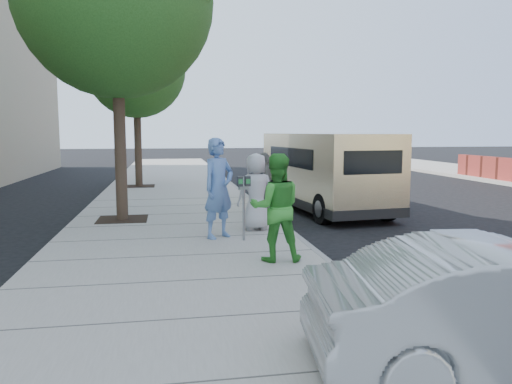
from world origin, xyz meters
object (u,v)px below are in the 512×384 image
(person_striped_polo, at_px, (265,185))
(parking_meter, at_px, (244,194))
(van, at_px, (324,170))
(person_green_shirt, at_px, (276,208))
(person_gray_shirt, at_px, (256,192))
(tree_far, at_px, (137,64))
(person_officer, at_px, (219,188))

(person_striped_polo, bearing_deg, parking_meter, 35.53)
(parking_meter, distance_m, van, 5.24)
(person_green_shirt, bearing_deg, person_gray_shirt, -87.01)
(van, xyz_separation_m, person_green_shirt, (-2.72, -5.92, -0.14))
(person_gray_shirt, bearing_deg, person_green_shirt, 77.10)
(person_striped_polo, bearing_deg, tree_far, -100.78)
(person_gray_shirt, xyz_separation_m, person_striped_polo, (0.49, 1.45, -0.02))
(person_striped_polo, bearing_deg, person_gray_shirt, 37.22)
(person_officer, bearing_deg, van, 13.11)
(person_gray_shirt, bearing_deg, parking_meter, 57.38)
(person_officer, xyz_separation_m, person_gray_shirt, (0.89, 0.67, -0.17))
(tree_far, relative_size, person_gray_shirt, 3.86)
(parking_meter, xyz_separation_m, person_officer, (-0.46, 0.36, 0.09))
(person_officer, bearing_deg, parking_meter, -73.38)
(parking_meter, bearing_deg, van, 47.25)
(person_officer, distance_m, person_green_shirt, 2.12)
(person_officer, height_order, person_striped_polo, person_officer)
(tree_far, bearing_deg, person_gray_shirt, -72.61)
(person_green_shirt, xyz_separation_m, person_gray_shirt, (0.14, 2.65, -0.06))
(tree_far, distance_m, person_striped_polo, 9.57)
(van, bearing_deg, person_green_shirt, -120.76)
(van, bearing_deg, person_gray_shirt, -134.40)
(van, relative_size, person_gray_shirt, 3.69)
(person_gray_shirt, distance_m, person_striped_polo, 1.53)
(tree_far, xyz_separation_m, person_green_shirt, (2.83, -12.12, -3.84))
(tree_far, bearing_deg, person_striped_polo, -66.70)
(tree_far, distance_m, person_officer, 11.00)
(van, relative_size, person_striped_polo, 3.78)
(tree_far, relative_size, person_green_shirt, 3.62)
(van, bearing_deg, person_officer, -137.49)
(tree_far, height_order, person_gray_shirt, tree_far)
(parking_meter, xyz_separation_m, van, (3.01, 4.29, 0.11))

